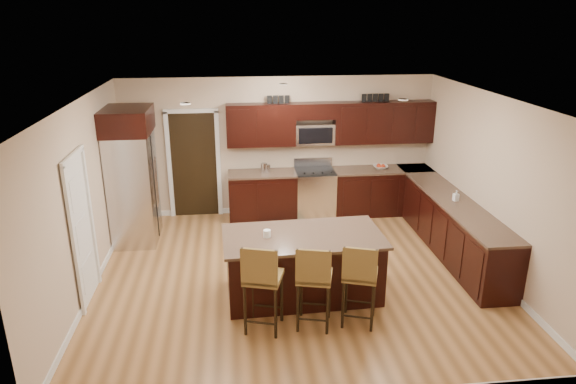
{
  "coord_description": "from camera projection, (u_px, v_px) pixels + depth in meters",
  "views": [
    {
      "loc": [
        -0.89,
        -6.96,
        3.84
      ],
      "look_at": [
        -0.08,
        0.4,
        1.23
      ],
      "focal_mm": 32.0,
      "sensor_mm": 36.0,
      "label": 1
    }
  ],
  "objects": [
    {
      "name": "floor_mat",
      "position": [
        284.0,
        227.0,
        9.68
      ],
      "size": [
        0.93,
        0.65,
        0.01
      ],
      "primitive_type": "cube",
      "rotation": [
        0.0,
        0.0,
        -0.07
      ],
      "color": "brown",
      "rests_on": "floor"
    },
    {
      "name": "stool_right",
      "position": [
        360.0,
        275.0,
        6.43
      ],
      "size": [
        0.54,
        0.54,
        1.15
      ],
      "rotation": [
        0.0,
        0.0,
        -0.33
      ],
      "color": "olive",
      "rests_on": "floor"
    },
    {
      "name": "upper_cabinets",
      "position": [
        333.0,
        122.0,
        9.81
      ],
      "size": [
        4.0,
        0.33,
        0.8
      ],
      "color": "black",
      "rests_on": "wall_back"
    },
    {
      "name": "stool_left",
      "position": [
        262.0,
        278.0,
        6.29
      ],
      "size": [
        0.56,
        0.56,
        1.21
      ],
      "rotation": [
        0.0,
        0.0,
        -0.29
      ],
      "color": "olive",
      "rests_on": "floor"
    },
    {
      "name": "base_cabinets",
      "position": [
        390.0,
        209.0,
        9.29
      ],
      "size": [
        4.02,
        3.96,
        0.92
      ],
      "color": "black",
      "rests_on": "floor"
    },
    {
      "name": "range",
      "position": [
        315.0,
        193.0,
        10.11
      ],
      "size": [
        0.76,
        0.64,
        1.11
      ],
      "color": "silver",
      "rests_on": "floor"
    },
    {
      "name": "wall_right",
      "position": [
        493.0,
        186.0,
        7.76
      ],
      "size": [
        0.0,
        5.5,
        5.5
      ],
      "primitive_type": "plane",
      "rotation": [
        1.57,
        0.0,
        -1.57
      ],
      "color": "#C7AE90",
      "rests_on": "floor"
    },
    {
      "name": "pantry_door",
      "position": [
        81.0,
        231.0,
        6.96
      ],
      "size": [
        0.03,
        0.8,
        2.04
      ],
      "primitive_type": "cube",
      "color": "white",
      "rests_on": "floor"
    },
    {
      "name": "wall_left",
      "position": [
        83.0,
        201.0,
        7.13
      ],
      "size": [
        0.0,
        5.5,
        5.5
      ],
      "primitive_type": "plane",
      "rotation": [
        1.57,
        0.0,
        1.57
      ],
      "color": "#C7AE90",
      "rests_on": "floor"
    },
    {
      "name": "letter_decor",
      "position": [
        327.0,
        99.0,
        9.65
      ],
      "size": [
        2.2,
        0.03,
        0.15
      ],
      "primitive_type": null,
      "color": "black",
      "rests_on": "upper_cabinets"
    },
    {
      "name": "doorway",
      "position": [
        194.0,
        165.0,
        9.94
      ],
      "size": [
        0.85,
        0.03,
        2.06
      ],
      "primitive_type": "cube",
      "color": "black",
      "rests_on": "floor"
    },
    {
      "name": "wall_back",
      "position": [
        279.0,
        147.0,
        10.02
      ],
      "size": [
        6.0,
        0.0,
        6.0
      ],
      "primitive_type": "plane",
      "rotation": [
        1.57,
        0.0,
        0.0
      ],
      "color": "#C7AE90",
      "rests_on": "floor"
    },
    {
      "name": "stool_mid",
      "position": [
        314.0,
        277.0,
        6.36
      ],
      "size": [
        0.53,
        0.53,
        1.16
      ],
      "rotation": [
        0.0,
        0.0,
        -0.25
      ],
      "color": "olive",
      "rests_on": "floor"
    },
    {
      "name": "island",
      "position": [
        303.0,
        267.0,
        7.25
      ],
      "size": [
        2.25,
        1.24,
        0.92
      ],
      "rotation": [
        0.0,
        0.0,
        0.04
      ],
      "color": "black",
      "rests_on": "floor"
    },
    {
      "name": "microwave",
      "position": [
        314.0,
        134.0,
        9.87
      ],
      "size": [
        0.76,
        0.31,
        0.4
      ],
      "primitive_type": "cube",
      "color": "silver",
      "rests_on": "upper_cabinets"
    },
    {
      "name": "canister_short",
      "position": [
        267.0,
        169.0,
        9.83
      ],
      "size": [
        0.11,
        0.11,
        0.16
      ],
      "primitive_type": "cylinder",
      "color": "silver",
      "rests_on": "base_cabinets"
    },
    {
      "name": "floor",
      "position": [
        296.0,
        276.0,
        7.89
      ],
      "size": [
        6.0,
        6.0,
        0.0
      ],
      "primitive_type": "plane",
      "color": "#A57341",
      "rests_on": "ground"
    },
    {
      "name": "fruit_bowl",
      "position": [
        380.0,
        167.0,
        10.08
      ],
      "size": [
        0.3,
        0.3,
        0.07
      ],
      "primitive_type": "imported",
      "rotation": [
        0.0,
        0.0,
        -0.04
      ],
      "color": "silver",
      "rests_on": "base_cabinets"
    },
    {
      "name": "refrigerator",
      "position": [
        132.0,
        175.0,
        8.77
      ],
      "size": [
        0.79,
        1.03,
        2.35
      ],
      "color": "silver",
      "rests_on": "floor"
    },
    {
      "name": "soap_bottle",
      "position": [
        456.0,
        196.0,
        8.36
      ],
      "size": [
        0.09,
        0.1,
        0.18
      ],
      "primitive_type": "imported",
      "rotation": [
        0.0,
        0.0,
        0.2
      ],
      "color": "#B2B2B2",
      "rests_on": "base_cabinets"
    },
    {
      "name": "canister_tall",
      "position": [
        264.0,
        168.0,
        9.82
      ],
      "size": [
        0.12,
        0.12,
        0.19
      ],
      "primitive_type": "cylinder",
      "color": "silver",
      "rests_on": "base_cabinets"
    },
    {
      "name": "ceiling",
      "position": [
        297.0,
        100.0,
        7.0
      ],
      "size": [
        6.0,
        6.0,
        0.0
      ],
      "primitive_type": "plane",
      "rotation": [
        3.14,
        0.0,
        0.0
      ],
      "color": "silver",
      "rests_on": "wall_back"
    },
    {
      "name": "island_jar",
      "position": [
        267.0,
        233.0,
        7.02
      ],
      "size": [
        0.1,
        0.1,
        0.1
      ],
      "primitive_type": "cylinder",
      "color": "white",
      "rests_on": "island"
    }
  ]
}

